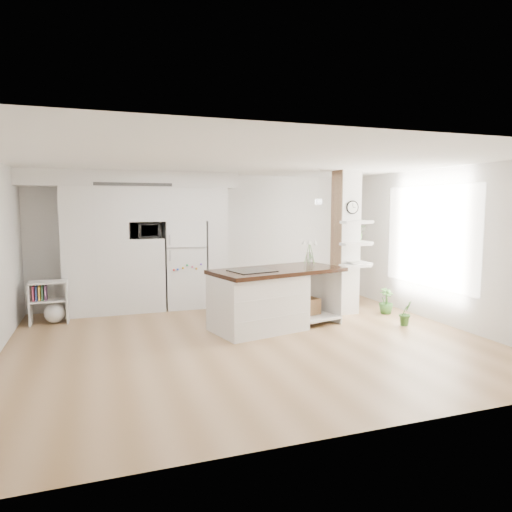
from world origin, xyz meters
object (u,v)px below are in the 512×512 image
Objects in this scene: kitchen_island at (264,299)px; bookshelf at (51,305)px; floor_plant_a at (406,313)px; refrigerator at (184,264)px.

kitchen_island is 3.75m from bookshelf.
floor_plant_a is (5.77, -2.15, -0.11)m from bookshelf.
kitchen_island is 3.22× the size of bookshelf.
bookshelf is 1.71× the size of floor_plant_a.
bookshelf is at bearing -167.72° from refrigerator.
refrigerator reaches higher than kitchen_island.
floor_plant_a is at bearing -20.50° from bookshelf.
kitchen_island is 5.50× the size of floor_plant_a.
floor_plant_a is (2.37, -0.57, -0.30)m from kitchen_island.
refrigerator reaches higher than bookshelf.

